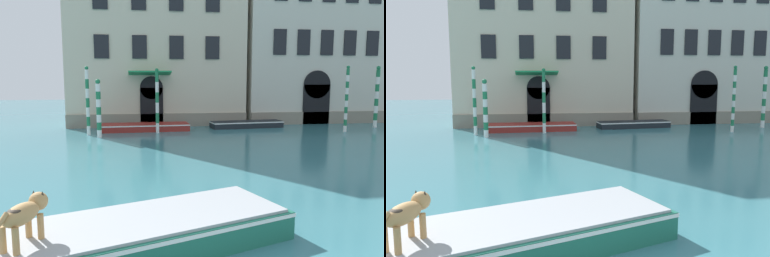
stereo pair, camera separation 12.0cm
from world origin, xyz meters
TOP-DOWN VIEW (x-y plane):
  - palazzo_left at (-0.68, 26.63)m, footprint 13.13×7.40m
  - palazzo_right at (12.15, 26.63)m, footprint 11.73×6.13m
  - boat_foreground at (-3.12, 3.63)m, footprint 8.58×4.81m
  - dog_on_deck at (-4.24, 3.03)m, footprint 0.68×1.20m
  - boat_moored_near_palazzo at (-1.70, 21.80)m, footprint 5.92×1.97m
  - boat_moored_far at (5.54, 22.30)m, footprint 5.31×1.84m
  - mooring_pole_0 at (-0.96, 20.51)m, footprint 0.23×0.23m
  - mooring_pole_1 at (11.39, 19.25)m, footprint 0.21×0.21m
  - mooring_pole_2 at (-4.52, 19.21)m, footprint 0.29×0.29m
  - mooring_pole_4 at (-5.27, 20.28)m, footprint 0.23×0.23m
  - mooring_pole_5 at (14.79, 21.06)m, footprint 0.28×0.28m

SIDE VIEW (x-z plane):
  - boat_moored_far at x=5.54m, z-range 0.01..0.48m
  - boat_moored_near_palazzo at x=-1.70m, z-range 0.01..0.49m
  - boat_foreground at x=-3.12m, z-range 0.02..0.70m
  - dog_on_deck at x=-4.24m, z-range 0.81..1.65m
  - mooring_pole_2 at x=-4.52m, z-range 0.02..3.51m
  - mooring_pole_0 at x=-0.96m, z-range 0.02..4.19m
  - mooring_pole_4 at x=-5.27m, z-range 0.02..4.29m
  - mooring_pole_1 at x=11.39m, z-range 0.02..4.37m
  - mooring_pole_5 at x=14.79m, z-range 0.02..4.42m
  - palazzo_left at x=-0.68m, z-range -0.02..15.96m
  - palazzo_right at x=12.15m, z-range -0.02..18.15m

